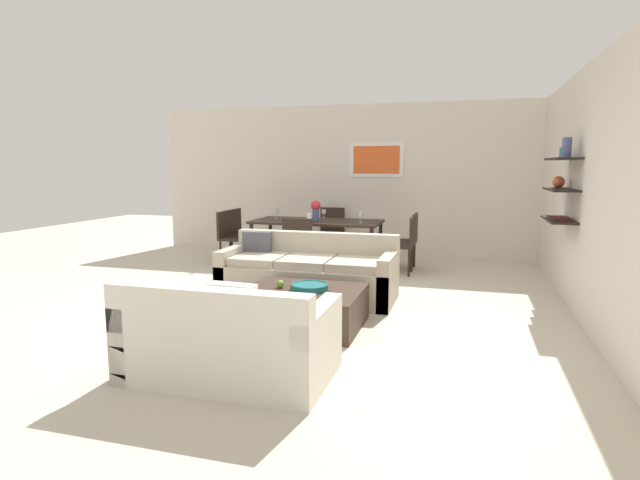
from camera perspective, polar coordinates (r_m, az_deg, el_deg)
ground_plane at (r=6.06m, az=-2.05°, el=-7.24°), size 18.00×18.00×0.00m
back_wall_unit at (r=9.20m, az=6.60°, el=6.59°), size 8.40×0.09×2.70m
right_wall_shelf_unit at (r=6.27m, az=27.25°, el=4.90°), size 0.34×8.20×2.70m
sofa_beige at (r=6.31m, az=-1.32°, el=-3.88°), size 2.12×0.90×0.78m
loveseat_white at (r=4.05m, az=-10.11°, el=-10.99°), size 1.55×0.90×0.78m
coffee_table at (r=5.23m, az=-1.90°, el=-7.60°), size 1.18×0.97×0.38m
decorative_bowl at (r=5.17m, az=-1.18°, el=-5.22°), size 0.38×0.38×0.06m
apple_on_coffee_table at (r=5.27m, az=-4.45°, el=-4.92°), size 0.08×0.08×0.08m
dining_table at (r=8.22m, az=-0.35°, el=1.77°), size 2.05×0.94×0.75m
dining_chair_left_near at (r=8.56m, az=-10.01°, el=0.68°), size 0.44×0.44×0.88m
dining_chair_head at (r=9.08m, az=1.22°, el=1.23°), size 0.44×0.44×0.88m
dining_chair_right_far at (r=8.16m, az=9.78°, el=0.32°), size 0.44×0.44×0.88m
dining_chair_right_near at (r=7.75m, az=9.43°, el=-0.10°), size 0.44×0.44×0.88m
dining_chair_left_far at (r=8.94m, az=-8.82°, el=1.03°), size 0.44×0.44×0.88m
dining_chair_foot at (r=7.41m, az=-2.27°, el=-0.38°), size 0.44×0.44×0.88m
wine_glass_head at (r=8.59m, az=0.42°, el=3.16°), size 0.07×0.07×0.14m
wine_glass_left_far at (r=8.54m, az=-4.91°, el=3.18°), size 0.08×0.08×0.16m
wine_glass_foot at (r=7.81m, az=-1.21°, el=2.67°), size 0.08×0.08×0.15m
wine_glass_right_near at (r=7.90m, az=4.57°, el=2.87°), size 0.07×0.07×0.18m
centerpiece_vase at (r=8.18m, az=-0.48°, el=3.53°), size 0.16×0.16×0.32m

